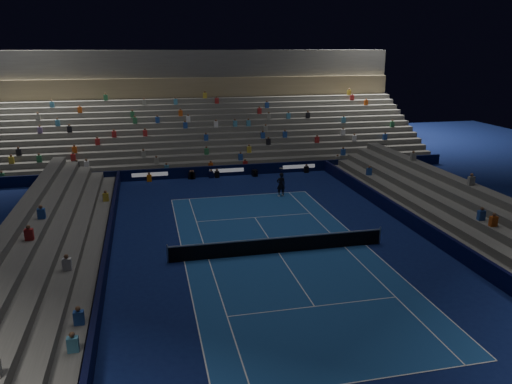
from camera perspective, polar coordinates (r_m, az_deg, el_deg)
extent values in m
plane|color=#0D184E|center=(29.32, 2.60, -7.00)|extent=(90.00, 90.00, 0.00)
cube|color=navy|center=(29.31, 2.60, -6.99)|extent=(10.97, 23.77, 0.01)
cube|color=black|center=(46.37, -3.40, 2.47)|extent=(44.00, 0.25, 1.00)
cube|color=#080A32|center=(32.89, 19.19, -4.34)|extent=(0.25, 37.00, 1.00)
cube|color=black|center=(28.33, -16.85, -7.49)|extent=(0.25, 37.00, 1.00)
cube|color=#62625E|center=(47.39, -3.59, 2.46)|extent=(44.00, 1.00, 0.50)
cube|color=#62625E|center=(48.29, -3.79, 3.03)|extent=(44.00, 1.00, 1.00)
cube|color=#62625E|center=(49.19, -3.98, 3.57)|extent=(44.00, 1.00, 1.50)
cube|color=#62625E|center=(50.10, -4.16, 4.10)|extent=(44.00, 1.00, 2.00)
cube|color=#62625E|center=(51.02, -4.34, 4.61)|extent=(44.00, 1.00, 2.50)
cube|color=#62625E|center=(51.94, -4.51, 5.09)|extent=(44.00, 1.00, 3.00)
cube|color=#62625E|center=(52.86, -4.67, 5.57)|extent=(44.00, 1.00, 3.50)
cube|color=#62625E|center=(53.79, -4.83, 6.02)|extent=(44.00, 1.00, 4.00)
cube|color=#62625E|center=(54.72, -4.98, 6.46)|extent=(44.00, 1.00, 4.50)
cube|color=#62625E|center=(55.66, -5.13, 6.89)|extent=(44.00, 1.00, 5.00)
cube|color=#62625E|center=(56.60, -5.28, 7.30)|extent=(44.00, 1.00, 5.50)
cube|color=#62625E|center=(57.54, -5.42, 7.69)|extent=(44.00, 1.00, 6.00)
cube|color=#897855|center=(58.16, -5.67, 11.85)|extent=(44.00, 0.60, 2.20)
cube|color=#4E4E4C|center=(59.40, -5.92, 14.45)|extent=(44.00, 2.40, 3.00)
cube|color=slate|center=(33.39, 20.33, -4.60)|extent=(1.00, 37.00, 0.50)
cube|color=slate|center=(33.85, 21.80, -4.03)|extent=(1.00, 37.00, 1.00)
cube|color=slate|center=(34.33, 23.22, -3.47)|extent=(1.00, 37.00, 1.50)
cube|color=slate|center=(34.84, 24.61, -2.92)|extent=(1.00, 37.00, 2.00)
cube|color=slate|center=(35.37, 25.95, -2.39)|extent=(1.00, 37.00, 2.50)
cube|color=#5F5F5B|center=(28.51, -18.43, -8.03)|extent=(1.00, 37.00, 0.50)
cube|color=#5F5F5B|center=(28.55, -20.48, -7.66)|extent=(1.00, 37.00, 1.00)
cube|color=#5F5F5B|center=(28.62, -22.53, -7.28)|extent=(1.00, 37.00, 1.50)
cube|color=#5F5F5B|center=(28.73, -24.55, -6.89)|extent=(1.00, 37.00, 2.00)
cube|color=#5F5F5B|center=(28.87, -26.56, -6.50)|extent=(1.00, 37.00, 2.50)
cylinder|color=#B2B2B7|center=(28.21, -10.13, -7.00)|extent=(0.10, 0.10, 1.10)
cylinder|color=#B2B2B7|center=(31.31, 14.03, -4.85)|extent=(0.10, 0.10, 1.10)
cube|color=black|center=(29.14, 2.61, -6.18)|extent=(12.80, 0.03, 0.90)
cube|color=white|center=(28.96, 2.62, -5.29)|extent=(12.80, 0.04, 0.08)
imported|color=black|center=(39.87, 2.87, 0.86)|extent=(0.73, 0.50, 1.94)
cube|color=black|center=(46.17, -0.15, 2.18)|extent=(0.50, 0.59, 0.59)
cylinder|color=black|center=(45.70, -0.03, 2.27)|extent=(0.20, 0.37, 0.16)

